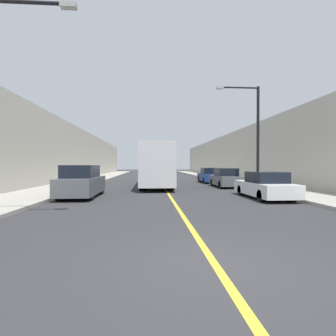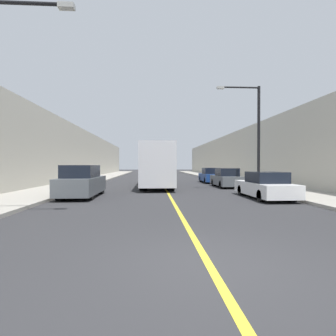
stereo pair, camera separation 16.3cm
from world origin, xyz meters
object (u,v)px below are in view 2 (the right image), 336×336
(street_lamp_right, at_px, (254,129))
(car_right_far, at_px, (211,176))
(car_right_near, at_px, (265,186))
(car_right_mid, at_px, (226,179))
(bus, at_px, (156,165))
(parked_suv_left, at_px, (82,182))

(street_lamp_right, bearing_deg, car_right_far, 98.02)
(car_right_near, height_order, car_right_mid, car_right_mid)
(bus, height_order, car_right_mid, bus)
(bus, relative_size, street_lamp_right, 1.39)
(bus, xyz_separation_m, car_right_mid, (5.80, -0.67, -1.14))
(bus, xyz_separation_m, street_lamp_right, (6.90, -3.82, 2.54))
(street_lamp_right, bearing_deg, bus, 151.05)
(car_right_far, bearing_deg, street_lamp_right, -81.98)
(car_right_mid, bearing_deg, car_right_near, -89.45)
(car_right_far, bearing_deg, car_right_mid, -88.95)
(bus, bearing_deg, car_right_near, -53.50)
(bus, relative_size, car_right_near, 2.14)
(car_right_mid, xyz_separation_m, car_right_far, (-0.10, 5.40, -0.01))
(bus, height_order, car_right_near, bus)
(parked_suv_left, bearing_deg, bus, 56.79)
(car_right_near, relative_size, car_right_far, 1.12)
(car_right_mid, height_order, car_right_far, car_right_mid)
(parked_suv_left, bearing_deg, car_right_near, -6.81)
(car_right_near, relative_size, car_right_mid, 1.11)
(car_right_far, bearing_deg, parked_suv_left, -131.43)
(street_lamp_right, bearing_deg, car_right_near, -104.15)
(bus, bearing_deg, parked_suv_left, -123.21)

